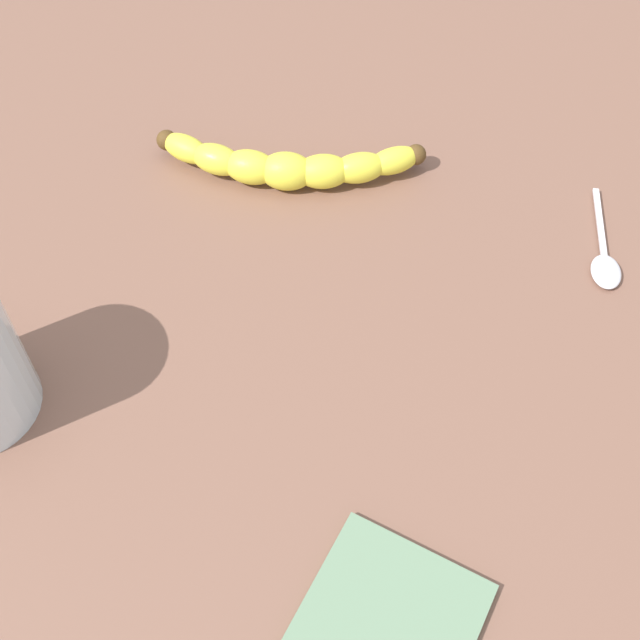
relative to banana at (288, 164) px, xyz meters
The scene contains 4 objects.
wooden_tabletop 16.52cm from the banana, 31.95° to the left, with size 120.00×120.00×3.00cm, color brown.
banana is the anchor object (origin of this frame).
teaspoon 27.83cm from the banana, 95.28° to the left, with size 10.98×5.36×0.80cm.
folded_napkin 40.04cm from the banana, 36.57° to the left, with size 12.32×10.19×0.60cm, color slate.
Camera 1 is at (32.85, 18.68, 54.02)cm, focal length 46.53 mm.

